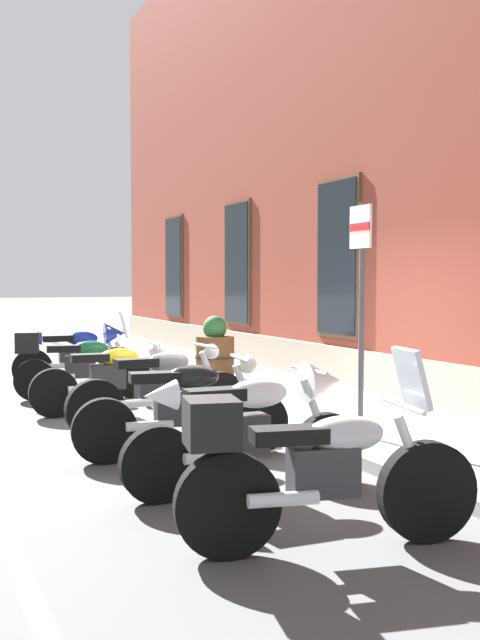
{
  "coord_description": "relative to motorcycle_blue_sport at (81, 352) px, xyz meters",
  "views": [
    {
      "loc": [
        8.11,
        -3.83,
        1.74
      ],
      "look_at": [
        -1.24,
        0.48,
        1.2
      ],
      "focal_mm": 41.82,
      "sensor_mm": 36.0,
      "label": 1
    }
  ],
  "objects": [
    {
      "name": "ground_plane",
      "position": [
        4.03,
        1.12,
        -0.57
      ],
      "size": [
        140.0,
        140.0,
        0.0
      ],
      "primitive_type": "plane",
      "color": "#4C4C4F"
    },
    {
      "name": "sidewalk",
      "position": [
        4.03,
        2.37,
        -0.51
      ],
      "size": [
        32.67,
        2.5,
        0.12
      ],
      "primitive_type": "cube",
      "color": "gray",
      "rests_on": "ground_plane"
    },
    {
      "name": "motorcycle_blue_sport",
      "position": [
        0.0,
        0.0,
        0.0
      ],
      "size": [
        0.62,
        2.03,
        1.04
      ],
      "color": "black",
      "rests_on": "ground_plane"
    },
    {
      "name": "motorcycle_green_touring",
      "position": [
        1.29,
        -0.36,
        -0.03
      ],
      "size": [
        0.81,
        1.97,
        1.29
      ],
      "color": "black",
      "rests_on": "ground_plane"
    },
    {
      "name": "motorcycle_yellow_naked",
      "position": [
        2.69,
        -0.18,
        -0.1
      ],
      "size": [
        0.62,
        2.11,
        0.93
      ],
      "color": "black",
      "rests_on": "ground_plane"
    },
    {
      "name": "motorcycle_grey_naked",
      "position": [
        4.09,
        0.01,
        -0.07
      ],
      "size": [
        0.62,
        2.17,
        1.0
      ],
      "color": "black",
      "rests_on": "ground_plane"
    },
    {
      "name": "motorcycle_black_naked",
      "position": [
        5.36,
        -0.17,
        -0.08
      ],
      "size": [
        0.62,
        2.15,
        0.99
      ],
      "color": "black",
      "rests_on": "ground_plane"
    },
    {
      "name": "motorcycle_white_sport",
      "position": [
        6.69,
        -0.05,
        0.01
      ],
      "size": [
        0.62,
        2.12,
        1.07
      ],
      "color": "black",
      "rests_on": "ground_plane"
    },
    {
      "name": "motorcycle_silver_touring",
      "position": [
        8.07,
        -0.3,
        -0.02
      ],
      "size": [
        0.78,
        2.01,
        1.3
      ],
      "color": "black",
      "rests_on": "ground_plane"
    },
    {
      "name": "parking_sign",
      "position": [
        5.67,
        1.65,
        1.12
      ],
      "size": [
        0.36,
        0.07,
        2.42
      ],
      "color": "#4C4C51",
      "rests_on": "sidewalk"
    },
    {
      "name": "barrel_planter",
      "position": [
        0.73,
        2.09,
        -0.01
      ],
      "size": [
        0.68,
        0.68,
        1.03
      ],
      "color": "brown",
      "rests_on": "sidewalk"
    }
  ]
}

